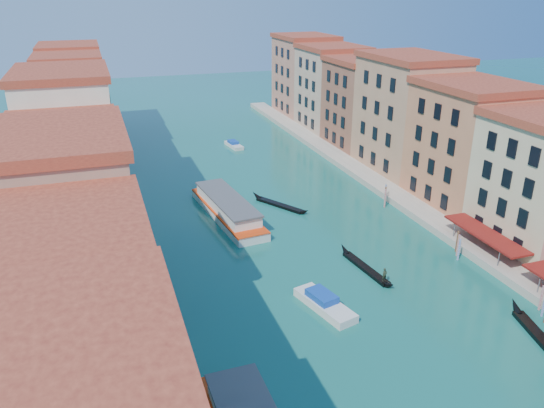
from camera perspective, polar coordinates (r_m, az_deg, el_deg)
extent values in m
cube|color=maroon|center=(21.58, -26.60, -17.09)|extent=(12.80, 16.40, 1.00)
cube|color=tan|center=(39.81, -21.59, -14.59)|extent=(12.00, 15.00, 17.00)
cube|color=maroon|center=(35.42, -23.62, -2.75)|extent=(12.80, 15.40, 1.00)
cube|color=#9D745A|center=(53.21, -21.28, -3.62)|extent=(12.00, 17.00, 19.00)
cube|color=maroon|center=(49.94, -22.87, 6.78)|extent=(12.80, 17.40, 1.00)
cube|color=tan|center=(68.02, -20.86, 0.89)|extent=(12.00, 14.00, 16.50)
cube|color=maroon|center=(65.56, -21.90, 8.02)|extent=(12.80, 14.40, 1.00)
cube|color=beige|center=(82.75, -20.86, 5.84)|extent=(12.00, 18.00, 20.00)
cube|color=maroon|center=(80.68, -21.89, 12.99)|extent=(12.80, 18.40, 1.00)
cube|color=tan|center=(99.53, -20.62, 7.72)|extent=(12.00, 16.00, 17.50)
cube|color=maroon|center=(97.84, -21.36, 12.95)|extent=(12.80, 16.40, 1.00)
cube|color=tan|center=(114.57, -20.57, 9.74)|extent=(12.00, 15.00, 18.50)
cube|color=maroon|center=(113.09, -21.25, 14.55)|extent=(12.80, 15.40, 1.00)
cube|color=beige|center=(130.25, -20.52, 11.23)|extent=(12.00, 17.00, 19.00)
cube|color=maroon|center=(128.95, -21.13, 15.57)|extent=(12.80, 17.40, 1.00)
cube|color=#CEB386|center=(74.29, 27.22, 1.60)|extent=(12.00, 14.00, 16.50)
cube|color=#C16F49|center=(84.53, 20.30, 5.53)|extent=(12.00, 16.00, 18.00)
cube|color=maroon|center=(82.52, 21.18, 11.85)|extent=(12.80, 16.40, 1.00)
cube|color=#B37A56|center=(97.60, 14.27, 8.95)|extent=(12.00, 18.00, 20.00)
cube|color=maroon|center=(95.86, 14.88, 15.05)|extent=(12.80, 18.40, 1.00)
cube|color=brown|center=(111.75, 9.69, 10.28)|extent=(12.00, 15.00, 17.50)
cube|color=maroon|center=(110.25, 10.01, 14.98)|extent=(12.80, 15.40, 1.00)
cube|color=tan|center=(125.27, 6.35, 11.97)|extent=(12.00, 16.00, 18.50)
cube|color=maroon|center=(123.92, 6.55, 16.40)|extent=(12.80, 16.40, 1.00)
cube|color=#B36E55|center=(140.12, 3.49, 13.35)|extent=(12.00, 17.00, 19.50)
cube|color=maroon|center=(138.91, 3.59, 17.53)|extent=(12.80, 17.40, 1.00)
cube|color=#AA9E89|center=(91.29, 11.44, 2.05)|extent=(4.00, 140.00, 1.00)
cylinder|color=#515153|center=(64.17, 26.71, -8.08)|extent=(0.12, 0.12, 3.00)
cube|color=maroon|center=(70.99, 22.01, -3.01)|extent=(3.20, 12.60, 0.25)
cylinder|color=#515153|center=(67.98, 23.14, -5.74)|extent=(0.12, 0.12, 3.00)
cylinder|color=#515153|center=(73.65, 18.96, -2.94)|extent=(0.12, 0.12, 3.00)
cylinder|color=brown|center=(61.64, 27.20, -9.66)|extent=(0.24, 0.24, 3.20)
cylinder|color=brown|center=(62.61, 26.96, -9.11)|extent=(0.24, 0.24, 3.20)
cylinder|color=brown|center=(69.47, 19.46, -4.75)|extent=(0.24, 0.24, 3.20)
cylinder|color=brown|center=(70.51, 19.37, -4.33)|extent=(0.24, 0.24, 3.20)
cylinder|color=brown|center=(71.55, 19.27, -3.92)|extent=(0.24, 0.24, 3.20)
cylinder|color=brown|center=(82.90, 12.06, 0.49)|extent=(0.24, 0.24, 3.20)
cylinder|color=brown|center=(83.99, 12.08, 0.78)|extent=(0.24, 0.24, 3.20)
cylinder|color=brown|center=(85.08, 12.10, 1.06)|extent=(0.24, 0.24, 3.20)
cube|color=silver|center=(78.21, -4.80, -0.97)|extent=(6.83, 20.70, 1.22)
cube|color=white|center=(77.70, -4.83, -0.07)|extent=(5.87, 16.61, 1.63)
cube|color=#515153|center=(77.34, -4.85, 0.59)|extent=(6.23, 17.15, 0.25)
cube|color=red|center=(77.99, -4.81, -0.59)|extent=(6.88, 20.71, 0.25)
cube|color=black|center=(64.82, 10.04, -6.83)|extent=(2.05, 8.64, 0.43)
cone|color=black|center=(68.09, 7.78, -4.84)|extent=(1.08, 2.00, 1.60)
cone|color=black|center=(61.43, 12.60, -8.51)|extent=(1.04, 1.67, 1.41)
imported|color=#232C1C|center=(61.84, 12.02, -7.46)|extent=(0.64, 0.46, 1.64)
cube|color=black|center=(58.00, 27.15, -12.99)|extent=(3.41, 9.58, 0.48)
cone|color=black|center=(61.53, 24.72, -9.97)|extent=(1.44, 2.30, 1.79)
cube|color=black|center=(81.77, 0.83, -0.12)|extent=(5.44, 8.12, 0.44)
cone|color=black|center=(84.62, -1.72, 0.93)|extent=(1.76, 2.14, 1.64)
cone|color=black|center=(78.87, 3.56, -0.82)|extent=(1.59, 1.85, 1.45)
cube|color=silver|center=(56.90, 5.70, -10.76)|extent=(4.39, 8.25, 0.90)
cube|color=#1443A4|center=(56.84, 5.38, -9.84)|extent=(2.82, 3.78, 0.79)
cube|color=silver|center=(113.16, -4.11, 6.31)|extent=(2.82, 6.43, 0.71)
cube|color=#1443A4|center=(113.39, -4.21, 6.66)|extent=(1.96, 2.87, 0.62)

